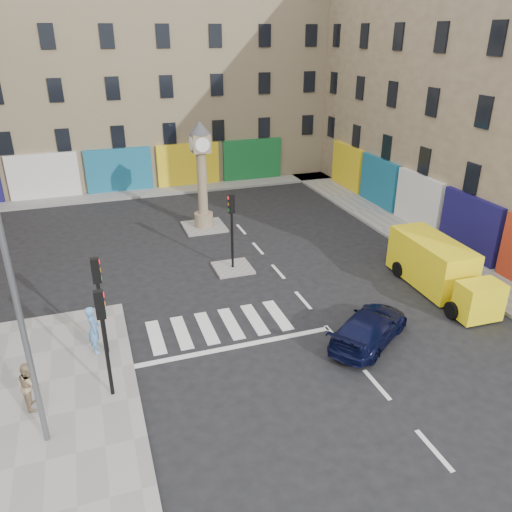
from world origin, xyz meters
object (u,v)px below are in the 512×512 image
pedestrian_blue (94,329)px  pedestrian_tan (30,385)px  navy_sedan (369,327)px  traffic_light_left_near (103,327)px  lamp_post (15,295)px  traffic_light_island (232,220)px  clock_pillar (202,169)px  traffic_light_left_far (99,291)px  yellow_van (439,268)px

pedestrian_blue → pedestrian_tan: bearing=138.2°
navy_sedan → pedestrian_tan: pedestrian_tan is taller
traffic_light_left_near → navy_sedan: (9.34, 0.13, -2.01)m
pedestrian_tan → lamp_post: bearing=-171.9°
lamp_post → pedestrian_blue: size_ratio=4.60×
traffic_light_island → navy_sedan: traffic_light_island is taller
clock_pillar → pedestrian_tan: (-8.62, -13.57, -2.62)m
pedestrian_blue → traffic_light_left_near: bearing=-174.4°
traffic_light_left_far → pedestrian_tan: (-2.32, -2.18, -1.69)m
traffic_light_island → lamp_post: bearing=-131.7°
lamp_post → pedestrian_blue: lamp_post is taller
navy_sedan → pedestrian_tan: bearing=54.6°
traffic_light_left_far → lamp_post: 4.77m
traffic_light_left_near → lamp_post: (-1.90, -1.40, 2.17)m
traffic_light_left_near → pedestrian_tan: bearing=174.6°
traffic_light_left_near → lamp_post: bearing=-143.6°
clock_pillar → pedestrian_tan: 16.29m
traffic_light_left_near → lamp_post: 3.21m
traffic_light_left_far → clock_pillar: (6.30, 11.40, 0.93)m
lamp_post → pedestrian_blue: (1.54, 4.00, -3.74)m
clock_pillar → yellow_van: clock_pillar is taller
traffic_light_island → pedestrian_tan: bearing=-138.7°
navy_sedan → traffic_light_left_far: bearing=41.4°
yellow_van → clock_pillar: bearing=128.2°
clock_pillar → pedestrian_blue: (-6.66, -11.19, -2.50)m
traffic_light_left_near → traffic_light_left_far: size_ratio=1.00×
traffic_light_left_near → yellow_van: traffic_light_left_near is taller
yellow_van → navy_sedan: bearing=-150.4°
traffic_light_left_near → yellow_van: bearing=10.9°
navy_sedan → lamp_post: bearing=62.8°
clock_pillar → traffic_light_left_far: bearing=-118.9°
traffic_light_island → yellow_van: (8.07, -5.03, -1.51)m
traffic_light_left_near → navy_sedan: traffic_light_left_near is taller
lamp_post → traffic_light_island: bearing=48.3°
traffic_light_left_far → navy_sedan: (9.34, -2.27, -2.01)m
navy_sedan → clock_pillar: bearing=-22.4°
navy_sedan → yellow_van: bearing=-97.4°
traffic_light_left_near → traffic_light_island: size_ratio=1.00×
traffic_light_left_far → traffic_light_island: 8.30m
lamp_post → clock_pillar: 17.31m
traffic_light_left_near → clock_pillar: bearing=65.5°
traffic_light_left_far → navy_sedan: bearing=-13.6°
traffic_light_island → clock_pillar: clock_pillar is taller
lamp_post → pedestrian_blue: 5.69m
traffic_light_left_near → navy_sedan: bearing=0.8°
lamp_post → traffic_light_left_near: bearing=36.4°
traffic_light_left_far → traffic_light_left_near: bearing=-90.0°
clock_pillar → navy_sedan: clock_pillar is taller
lamp_post → pedestrian_tan: (-0.42, 1.62, -3.87)m
lamp_post → pedestrian_blue: bearing=69.0°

